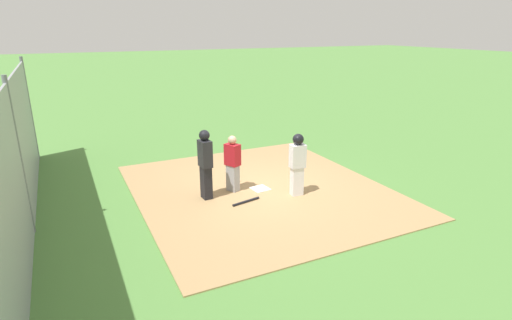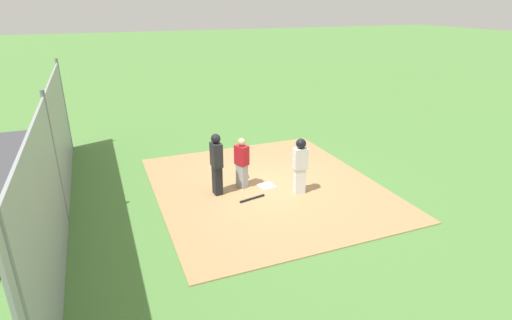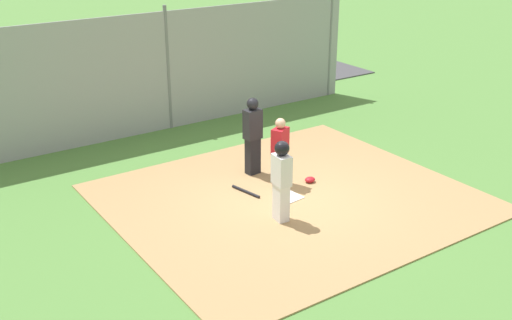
% 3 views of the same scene
% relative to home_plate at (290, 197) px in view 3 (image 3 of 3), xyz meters
% --- Properties ---
extents(ground_plane, '(140.00, 140.00, 0.00)m').
position_rel_home_plate_xyz_m(ground_plane, '(0.00, 0.00, -0.04)').
color(ground_plane, '#51843D').
extents(dirt_infield, '(7.20, 6.40, 0.03)m').
position_rel_home_plate_xyz_m(dirt_infield, '(0.00, 0.00, -0.03)').
color(dirt_infield, '#A88456').
rests_on(dirt_infield, ground_plane).
extents(home_plate, '(0.49, 0.49, 0.02)m').
position_rel_home_plate_xyz_m(home_plate, '(0.00, 0.00, 0.00)').
color(home_plate, white).
rests_on(home_plate, dirt_infield).
extents(catcher, '(0.46, 0.40, 1.52)m').
position_rel_home_plate_xyz_m(catcher, '(-0.24, -0.70, 0.77)').
color(catcher, '#9E9EA3').
rests_on(catcher, dirt_infield).
extents(umpire, '(0.40, 0.28, 1.80)m').
position_rel_home_plate_xyz_m(umpire, '(-0.07, -1.50, 0.94)').
color(umpire, black).
rests_on(umpire, dirt_infield).
extents(runner, '(0.30, 0.40, 1.64)m').
position_rel_home_plate_xyz_m(runner, '(0.75, 0.69, 0.93)').
color(runner, silver).
rests_on(runner, dirt_infield).
extents(baseball_bat, '(0.22, 0.79, 0.06)m').
position_rel_home_plate_xyz_m(baseball_bat, '(0.64, -0.72, 0.02)').
color(baseball_bat, black).
rests_on(baseball_bat, dirt_infield).
extents(catcher_mask, '(0.24, 0.20, 0.12)m').
position_rel_home_plate_xyz_m(catcher_mask, '(-0.84, -0.37, 0.05)').
color(catcher_mask, '#B21923').
rests_on(catcher_mask, dirt_infield).
extents(backstop_fence, '(12.00, 0.10, 3.35)m').
position_rel_home_plate_xyz_m(backstop_fence, '(0.00, -5.47, 1.56)').
color(backstop_fence, '#93999E').
rests_on(backstop_fence, ground_plane).
extents(parking_lot, '(18.00, 5.20, 0.04)m').
position_rel_home_plate_xyz_m(parking_lot, '(0.00, -9.25, -0.02)').
color(parking_lot, '#424247').
rests_on(parking_lot, ground_plane).
extents(parked_car_silver, '(4.25, 1.99, 1.28)m').
position_rel_home_plate_xyz_m(parked_car_silver, '(3.58, -8.57, 0.57)').
color(parked_car_silver, '#B2B2B7').
rests_on(parked_car_silver, parking_lot).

